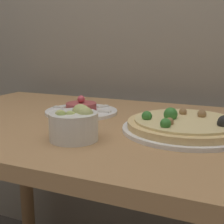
# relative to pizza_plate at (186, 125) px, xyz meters

# --- Properties ---
(dining_table) EXTENTS (1.29, 0.72, 0.75)m
(dining_table) POSITION_rel_pizza_plate_xyz_m (-0.19, 0.01, -0.12)
(dining_table) COLOR #AD7F51
(dining_table) RESTS_ON ground_plane
(pizza_plate) EXTENTS (0.32, 0.32, 0.06)m
(pizza_plate) POSITION_rel_pizza_plate_xyz_m (0.00, 0.00, 0.00)
(pizza_plate) COLOR white
(pizza_plate) RESTS_ON dining_table
(tartare_plate) EXTENTS (0.23, 0.23, 0.06)m
(tartare_plate) POSITION_rel_pizza_plate_xyz_m (-0.34, 0.08, -0.01)
(tartare_plate) COLOR white
(tartare_plate) RESTS_ON dining_table
(small_bowl) EXTENTS (0.11, 0.11, 0.08)m
(small_bowl) POSITION_rel_pizza_plate_xyz_m (-0.22, -0.17, 0.02)
(small_bowl) COLOR white
(small_bowl) RESTS_ON dining_table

